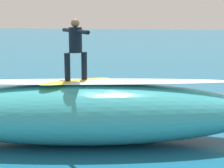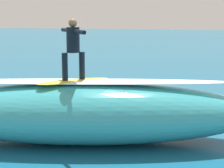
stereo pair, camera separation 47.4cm
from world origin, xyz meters
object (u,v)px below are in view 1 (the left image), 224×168
surfer_paddling (136,105)px  surfboard_paddling (138,109)px  surfer_riding (76,45)px  surfboard_riding (76,82)px

surfer_paddling → surfboard_paddling: bearing=-0.0°
surfer_riding → surfboard_paddling: size_ratio=0.66×
surfboard_riding → surfer_riding: surfer_riding is taller
surfer_riding → surfboard_paddling: bearing=-148.0°
surfer_riding → surfboard_riding: bearing=141.7°
surfboard_paddling → surfer_paddling: (0.10, 0.08, 0.17)m
surfer_riding → surfboard_paddling: 4.85m
surfer_riding → surfer_paddling: size_ratio=1.17×
surfboard_riding → surfboard_paddling: size_ratio=0.84×
surfboard_riding → surfer_riding: size_ratio=1.27×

